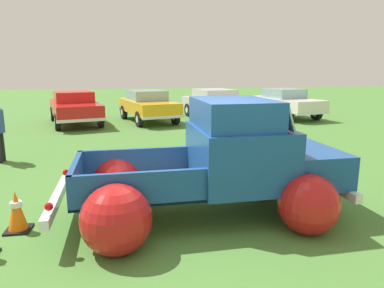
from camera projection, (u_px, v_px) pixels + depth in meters
ground_plane at (200, 215)px, 5.89m from camera, size 80.00×80.00×0.00m
vintage_pickup_truck at (223, 170)px, 5.81m from camera, size 4.70×2.91×1.96m
show_car_0 at (74, 106)px, 15.52m from camera, size 2.99×4.90×1.43m
show_car_1 at (148, 105)px, 16.23m from camera, size 2.85×4.52×1.43m
show_car_2 at (216, 103)px, 17.11m from camera, size 2.90×4.79×1.43m
show_car_3 at (285, 102)px, 17.55m from camera, size 2.75×4.45×1.43m
lane_cone_1 at (17, 211)px, 5.25m from camera, size 0.36×0.36×0.63m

